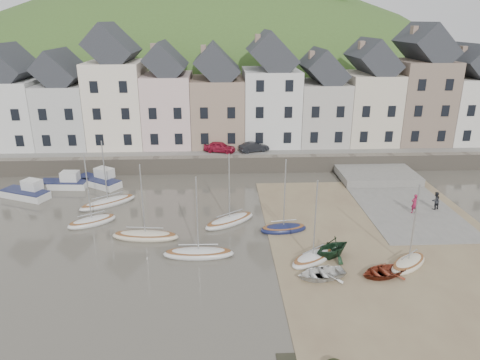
{
  "coord_description": "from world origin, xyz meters",
  "views": [
    {
      "loc": [
        -1.68,
        -30.27,
        16.16
      ],
      "look_at": [
        0.0,
        6.0,
        3.0
      ],
      "focal_mm": 33.32,
      "sensor_mm": 36.0,
      "label": 1
    }
  ],
  "objects_px": {
    "sailboat_0": "(108,202)",
    "car_left": "(220,147)",
    "rowboat_white": "(321,273)",
    "rowboat_red": "(382,272)",
    "person_red": "(415,204)",
    "car_right": "(254,147)",
    "person_dark": "(435,201)",
    "rowboat_green": "(332,247)"
  },
  "relations": [
    {
      "from": "person_red",
      "to": "car_right",
      "type": "height_order",
      "value": "car_right"
    },
    {
      "from": "person_red",
      "to": "rowboat_red",
      "type": "bearing_deg",
      "value": 49.94
    },
    {
      "from": "person_red",
      "to": "car_right",
      "type": "bearing_deg",
      "value": -56.16
    },
    {
      "from": "sailboat_0",
      "to": "rowboat_green",
      "type": "relative_size",
      "value": 2.12
    },
    {
      "from": "rowboat_green",
      "to": "car_left",
      "type": "relative_size",
      "value": 0.82
    },
    {
      "from": "sailboat_0",
      "to": "rowboat_red",
      "type": "relative_size",
      "value": 2.05
    },
    {
      "from": "rowboat_red",
      "to": "rowboat_white",
      "type": "bearing_deg",
      "value": -105.76
    },
    {
      "from": "rowboat_red",
      "to": "car_left",
      "type": "height_order",
      "value": "car_left"
    },
    {
      "from": "sailboat_0",
      "to": "car_right",
      "type": "bearing_deg",
      "value": 38.51
    },
    {
      "from": "rowboat_white",
      "to": "person_dark",
      "type": "distance_m",
      "value": 16.49
    },
    {
      "from": "rowboat_green",
      "to": "car_right",
      "type": "bearing_deg",
      "value": 159.16
    },
    {
      "from": "rowboat_red",
      "to": "car_left",
      "type": "distance_m",
      "value": 26.84
    },
    {
      "from": "rowboat_white",
      "to": "person_red",
      "type": "distance_m",
      "value": 14.36
    },
    {
      "from": "rowboat_green",
      "to": "person_red",
      "type": "xyz_separation_m",
      "value": [
        9.01,
        7.2,
        0.15
      ]
    },
    {
      "from": "rowboat_green",
      "to": "person_red",
      "type": "bearing_deg",
      "value": 97.58
    },
    {
      "from": "rowboat_green",
      "to": "person_red",
      "type": "relative_size",
      "value": 1.7
    },
    {
      "from": "person_dark",
      "to": "car_left",
      "type": "bearing_deg",
      "value": -57.62
    },
    {
      "from": "person_red",
      "to": "person_dark",
      "type": "bearing_deg",
      "value": -169.29
    },
    {
      "from": "sailboat_0",
      "to": "person_red",
      "type": "bearing_deg",
      "value": -6.89
    },
    {
      "from": "rowboat_white",
      "to": "rowboat_red",
      "type": "distance_m",
      "value": 4.13
    },
    {
      "from": "rowboat_red",
      "to": "person_dark",
      "type": "relative_size",
      "value": 1.89
    },
    {
      "from": "person_red",
      "to": "person_dark",
      "type": "xyz_separation_m",
      "value": [
        2.21,
        0.73,
        -0.06
      ]
    },
    {
      "from": "rowboat_white",
      "to": "car_right",
      "type": "xyz_separation_m",
      "value": [
        -2.56,
        24.6,
        1.77
      ]
    },
    {
      "from": "car_left",
      "to": "car_right",
      "type": "distance_m",
      "value": 3.99
    },
    {
      "from": "sailboat_0",
      "to": "rowboat_red",
      "type": "bearing_deg",
      "value": -31.97
    },
    {
      "from": "car_right",
      "to": "rowboat_white",
      "type": "bearing_deg",
      "value": 168.28
    },
    {
      "from": "rowboat_white",
      "to": "car_left",
      "type": "xyz_separation_m",
      "value": [
        -6.54,
        24.6,
        1.82
      ]
    },
    {
      "from": "car_left",
      "to": "person_dark",
      "type": "bearing_deg",
      "value": -107.73
    },
    {
      "from": "rowboat_red",
      "to": "person_dark",
      "type": "bearing_deg",
      "value": 124.77
    },
    {
      "from": "sailboat_0",
      "to": "person_dark",
      "type": "bearing_deg",
      "value": -4.98
    },
    {
      "from": "person_red",
      "to": "car_left",
      "type": "height_order",
      "value": "car_left"
    },
    {
      "from": "rowboat_white",
      "to": "rowboat_green",
      "type": "xyz_separation_m",
      "value": [
        1.39,
        2.68,
        0.45
      ]
    },
    {
      "from": "rowboat_white",
      "to": "car_right",
      "type": "relative_size",
      "value": 0.95
    },
    {
      "from": "rowboat_green",
      "to": "car_left",
      "type": "height_order",
      "value": "car_left"
    },
    {
      "from": "rowboat_green",
      "to": "rowboat_red",
      "type": "xyz_separation_m",
      "value": [
        2.74,
        -2.63,
        -0.46
      ]
    },
    {
      "from": "rowboat_red",
      "to": "person_red",
      "type": "height_order",
      "value": "person_red"
    },
    {
      "from": "rowboat_red",
      "to": "car_right",
      "type": "bearing_deg",
      "value": 178.77
    },
    {
      "from": "sailboat_0",
      "to": "person_red",
      "type": "xyz_separation_m",
      "value": [
        27.31,
        -3.3,
        0.74
      ]
    },
    {
      "from": "rowboat_red",
      "to": "car_right",
      "type": "distance_m",
      "value": 25.51
    },
    {
      "from": "car_right",
      "to": "sailboat_0",
      "type": "bearing_deg",
      "value": 110.86
    },
    {
      "from": "rowboat_white",
      "to": "rowboat_red",
      "type": "bearing_deg",
      "value": 79.66
    },
    {
      "from": "sailboat_0",
      "to": "car_left",
      "type": "height_order",
      "value": "sailboat_0"
    }
  ]
}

